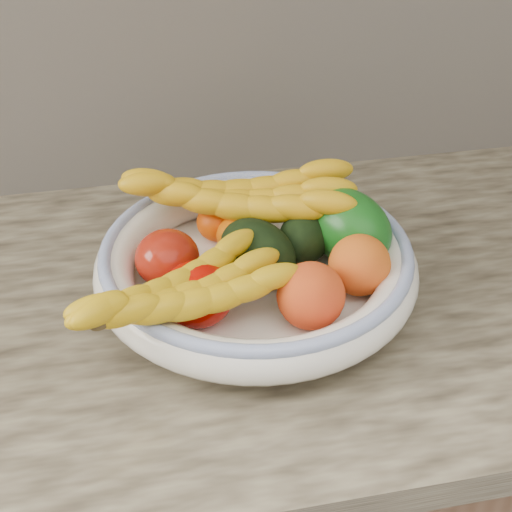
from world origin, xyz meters
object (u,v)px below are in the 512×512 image
object	(u,v)px
banana_bunch_back	(237,202)
banana_bunch_front	(182,299)
fruit_bowl	(256,264)
green_mango	(347,226)

from	to	relation	value
banana_bunch_back	banana_bunch_front	xyz separation A→B (m)	(-0.09, -0.17, -0.01)
fruit_bowl	green_mango	world-z (taller)	green_mango
banana_bunch_front	banana_bunch_back	bearing A→B (deg)	38.37
green_mango	banana_bunch_front	size ratio (longest dim) A/B	0.48
fruit_bowl	banana_bunch_back	world-z (taller)	banana_bunch_back
green_mango	banana_bunch_front	xyz separation A→B (m)	(-0.22, -0.11, 0.01)
fruit_bowl	banana_bunch_front	xyz separation A→B (m)	(-0.10, -0.09, 0.03)
green_mango	banana_bunch_back	bearing A→B (deg)	125.71
green_mango	banana_bunch_back	xyz separation A→B (m)	(-0.13, 0.06, 0.01)
green_mango	banana_bunch_front	bearing A→B (deg)	179.13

